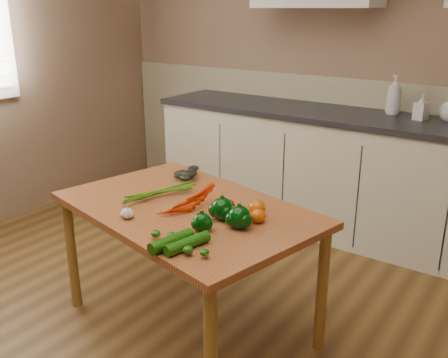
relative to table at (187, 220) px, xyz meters
name	(u,v)px	position (x,y,z in m)	size (l,w,h in m)	color
room	(99,103)	(-0.07, -0.44, 0.64)	(4.04, 5.04, 2.64)	brown
counter_run	(338,172)	(0.14, 1.58, -0.15)	(2.84, 0.64, 1.14)	beige
table	(187,220)	(0.00, 0.00, 0.00)	(1.42, 1.07, 0.68)	#A75C30
soap_bottle_a	(394,95)	(0.45, 1.73, 0.43)	(0.10, 0.10, 0.27)	silver
soap_bottle_b	(422,107)	(0.66, 1.64, 0.38)	(0.08, 0.08, 0.17)	silver
carrot_bunch	(181,199)	(-0.03, 0.00, 0.11)	(0.24, 0.18, 0.06)	red
leafy_greens	(186,170)	(-0.27, 0.34, 0.12)	(0.18, 0.16, 0.09)	black
garlic_bulb	(127,213)	(-0.13, -0.27, 0.10)	(0.06, 0.06, 0.05)	beige
pepper_a	(222,209)	(0.24, -0.03, 0.13)	(0.10, 0.10, 0.10)	#022F05
pepper_b	(239,217)	(0.35, -0.07, 0.13)	(0.10, 0.10, 0.10)	#022F05
pepper_c	(202,222)	(0.23, -0.18, 0.12)	(0.08, 0.08, 0.08)	#022F05
tomato_a	(228,206)	(0.21, 0.06, 0.11)	(0.07, 0.07, 0.06)	#820C02
tomato_b	(257,208)	(0.34, 0.10, 0.11)	(0.08, 0.08, 0.07)	#C64D04
tomato_c	(258,216)	(0.39, 0.03, 0.11)	(0.07, 0.07, 0.06)	#C64D04
zucchini_a	(187,243)	(0.29, -0.35, 0.10)	(0.05, 0.05, 0.21)	#114507
zucchini_b	(171,241)	(0.23, -0.38, 0.10)	(0.05, 0.05, 0.21)	#114507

